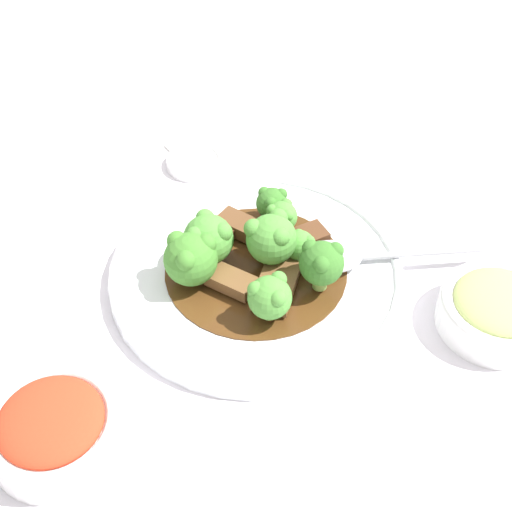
{
  "coord_description": "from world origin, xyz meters",
  "views": [
    {
      "loc": [
        -0.19,
        -0.48,
        0.55
      ],
      "look_at": [
        0.0,
        0.0,
        0.03
      ],
      "focal_mm": 50.0,
      "sensor_mm": 36.0,
      "label": 1
    }
  ],
  "objects_px": {
    "broccoli_floret_2": "(300,245)",
    "serving_spoon": "(341,256)",
    "beef_strip_0": "(302,238)",
    "main_plate": "(256,272)",
    "broccoli_floret_1": "(282,216)",
    "broccoli_floret_3": "(272,203)",
    "broccoli_floret_5": "(208,238)",
    "broccoli_floret_6": "(322,263)",
    "side_bowl_appetizer": "(498,309)",
    "sauce_dish": "(197,161)",
    "beef_strip_4": "(277,285)",
    "broccoli_floret_4": "(271,237)",
    "beef_strip_3": "(248,230)",
    "broccoli_floret_7": "(270,297)",
    "broccoli_floret_0": "(191,258)",
    "beef_strip_1": "(214,235)",
    "beef_strip_2": "(231,281)",
    "side_bowl_kimchi": "(53,428)"
  },
  "relations": [
    {
      "from": "beef_strip_2",
      "to": "broccoli_floret_3",
      "type": "xyz_separation_m",
      "value": [
        0.08,
        0.08,
        0.02
      ]
    },
    {
      "from": "main_plate",
      "to": "broccoli_floret_5",
      "type": "xyz_separation_m",
      "value": [
        -0.04,
        0.03,
        0.04
      ]
    },
    {
      "from": "broccoli_floret_5",
      "to": "beef_strip_0",
      "type": "bearing_deg",
      "value": -5.21
    },
    {
      "from": "broccoli_floret_5",
      "to": "side_bowl_kimchi",
      "type": "xyz_separation_m",
      "value": [
        -0.19,
        -0.15,
        -0.03
      ]
    },
    {
      "from": "broccoli_floret_3",
      "to": "serving_spoon",
      "type": "relative_size",
      "value": 0.2
    },
    {
      "from": "serving_spoon",
      "to": "beef_strip_4",
      "type": "bearing_deg",
      "value": -171.48
    },
    {
      "from": "beef_strip_2",
      "to": "side_bowl_appetizer",
      "type": "bearing_deg",
      "value": -29.03
    },
    {
      "from": "side_bowl_kimchi",
      "to": "sauce_dish",
      "type": "xyz_separation_m",
      "value": [
        0.23,
        0.33,
        -0.02
      ]
    },
    {
      "from": "beef_strip_0",
      "to": "broccoli_floret_1",
      "type": "xyz_separation_m",
      "value": [
        -0.02,
        0.02,
        0.02
      ]
    },
    {
      "from": "beef_strip_3",
      "to": "broccoli_floret_2",
      "type": "bearing_deg",
      "value": -56.36
    },
    {
      "from": "main_plate",
      "to": "side_bowl_appetizer",
      "type": "bearing_deg",
      "value": -36.3
    },
    {
      "from": "broccoli_floret_2",
      "to": "broccoli_floret_5",
      "type": "relative_size",
      "value": 0.65
    },
    {
      "from": "beef_strip_4",
      "to": "broccoli_floret_5",
      "type": "distance_m",
      "value": 0.08
    },
    {
      "from": "beef_strip_1",
      "to": "beef_strip_2",
      "type": "height_order",
      "value": "beef_strip_2"
    },
    {
      "from": "beef_strip_4",
      "to": "broccoli_floret_4",
      "type": "xyz_separation_m",
      "value": [
        0.01,
        0.04,
        0.03
      ]
    },
    {
      "from": "beef_strip_0",
      "to": "serving_spoon",
      "type": "distance_m",
      "value": 0.05
    },
    {
      "from": "broccoli_floret_6",
      "to": "sauce_dish",
      "type": "xyz_separation_m",
      "value": [
        -0.05,
        0.26,
        -0.05
      ]
    },
    {
      "from": "broccoli_floret_3",
      "to": "main_plate",
      "type": "bearing_deg",
      "value": -124.86
    },
    {
      "from": "broccoli_floret_4",
      "to": "beef_strip_4",
      "type": "bearing_deg",
      "value": -103.09
    },
    {
      "from": "broccoli_floret_5",
      "to": "sauce_dish",
      "type": "relative_size",
      "value": 0.8
    },
    {
      "from": "main_plate",
      "to": "broccoli_floret_1",
      "type": "bearing_deg",
      "value": 40.07
    },
    {
      "from": "broccoli_floret_5",
      "to": "serving_spoon",
      "type": "distance_m",
      "value": 0.14
    },
    {
      "from": "broccoli_floret_1",
      "to": "broccoli_floret_4",
      "type": "distance_m",
      "value": 0.05
    },
    {
      "from": "beef_strip_1",
      "to": "side_bowl_appetizer",
      "type": "xyz_separation_m",
      "value": [
        0.22,
        -0.2,
        -0.0
      ]
    },
    {
      "from": "main_plate",
      "to": "serving_spoon",
      "type": "distance_m",
      "value": 0.09
    },
    {
      "from": "broccoli_floret_4",
      "to": "side_bowl_appetizer",
      "type": "height_order",
      "value": "broccoli_floret_4"
    },
    {
      "from": "broccoli_floret_6",
      "to": "broccoli_floret_7",
      "type": "distance_m",
      "value": 0.06
    },
    {
      "from": "main_plate",
      "to": "broccoli_floret_0",
      "type": "relative_size",
      "value": 5.53
    },
    {
      "from": "broccoli_floret_4",
      "to": "broccoli_floret_7",
      "type": "distance_m",
      "value": 0.08
    },
    {
      "from": "broccoli_floret_1",
      "to": "broccoli_floret_5",
      "type": "distance_m",
      "value": 0.09
    },
    {
      "from": "broccoli_floret_2",
      "to": "serving_spoon",
      "type": "xyz_separation_m",
      "value": [
        0.04,
        -0.02,
        -0.01
      ]
    },
    {
      "from": "beef_strip_4",
      "to": "broccoli_floret_2",
      "type": "distance_m",
      "value": 0.05
    },
    {
      "from": "beef_strip_3",
      "to": "broccoli_floret_2",
      "type": "distance_m",
      "value": 0.07
    },
    {
      "from": "serving_spoon",
      "to": "side_bowl_kimchi",
      "type": "relative_size",
      "value": 1.74
    },
    {
      "from": "broccoli_floret_5",
      "to": "broccoli_floret_6",
      "type": "relative_size",
      "value": 0.99
    },
    {
      "from": "beef_strip_4",
      "to": "broccoli_floret_0",
      "type": "distance_m",
      "value": 0.09
    },
    {
      "from": "beef_strip_1",
      "to": "side_bowl_appetizer",
      "type": "relative_size",
      "value": 0.53
    },
    {
      "from": "beef_strip_2",
      "to": "broccoli_floret_0",
      "type": "bearing_deg",
      "value": 144.22
    },
    {
      "from": "broccoli_floret_6",
      "to": "main_plate",
      "type": "bearing_deg",
      "value": 134.44
    },
    {
      "from": "broccoli_floret_6",
      "to": "beef_strip_0",
      "type": "bearing_deg",
      "value": 81.08
    },
    {
      "from": "broccoli_floret_2",
      "to": "broccoli_floret_4",
      "type": "xyz_separation_m",
      "value": [
        -0.03,
        0.01,
        0.01
      ]
    },
    {
      "from": "beef_strip_1",
      "to": "broccoli_floret_2",
      "type": "height_order",
      "value": "broccoli_floret_2"
    },
    {
      "from": "beef_strip_1",
      "to": "broccoli_floret_4",
      "type": "bearing_deg",
      "value": -49.44
    },
    {
      "from": "main_plate",
      "to": "side_bowl_kimchi",
      "type": "xyz_separation_m",
      "value": [
        -0.23,
        -0.12,
        0.01
      ]
    },
    {
      "from": "main_plate",
      "to": "broccoli_floret_1",
      "type": "relative_size",
      "value": 7.62
    },
    {
      "from": "broccoli_floret_6",
      "to": "broccoli_floret_3",
      "type": "bearing_deg",
      "value": 92.97
    },
    {
      "from": "broccoli_floret_7",
      "to": "serving_spoon",
      "type": "xyz_separation_m",
      "value": [
        0.1,
        0.04,
        -0.02
      ]
    },
    {
      "from": "beef_strip_4",
      "to": "broccoli_floret_6",
      "type": "relative_size",
      "value": 1.41
    },
    {
      "from": "beef_strip_0",
      "to": "broccoli_floret_6",
      "type": "relative_size",
      "value": 1.05
    },
    {
      "from": "broccoli_floret_3",
      "to": "side_bowl_appetizer",
      "type": "xyz_separation_m",
      "value": [
        0.15,
        -0.21,
        -0.02
      ]
    }
  ]
}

